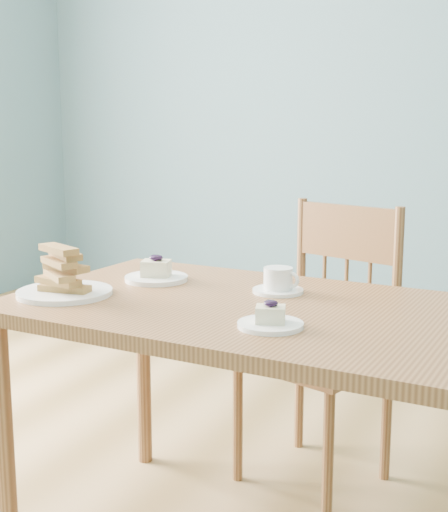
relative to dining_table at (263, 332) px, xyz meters
The scene contains 7 objects.
room 0.78m from the dining_table, 138.37° to the left, with size 5.01×5.01×2.71m.
dining_table is the anchor object (origin of this frame).
dining_chair 0.52m from the dining_table, 90.76° to the left, with size 0.49×0.48×0.87m.
cheesecake_plate_near 0.21m from the dining_table, 63.22° to the right, with size 0.14×0.14×0.06m.
cheesecake_plate_far 0.41m from the dining_table, 161.32° to the left, with size 0.18×0.18×0.07m.
coffee_cup 0.17m from the dining_table, 96.85° to the left, with size 0.13×0.13×0.07m.
biscotti_plate 0.53m from the dining_table, 166.48° to the right, with size 0.24×0.24×0.13m.
Camera 1 is at (0.82, -1.72, 1.11)m, focal length 50.00 mm.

